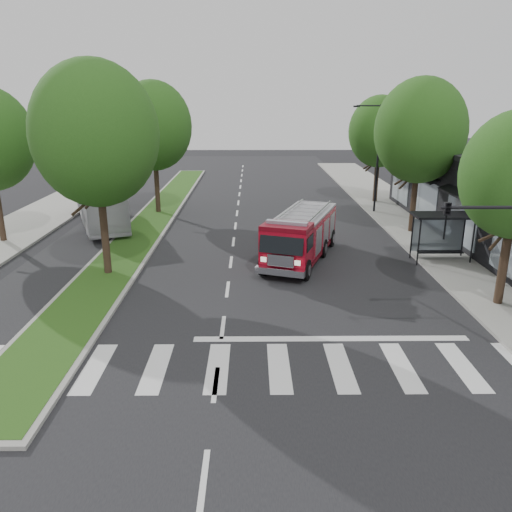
# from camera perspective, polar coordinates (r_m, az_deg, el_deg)

# --- Properties ---
(ground) EXTENTS (140.00, 140.00, 0.00)m
(ground) POSITION_cam_1_polar(r_m,az_deg,el_deg) (19.32, -3.82, -8.14)
(ground) COLOR black
(ground) RESTS_ON ground
(sidewalk_right) EXTENTS (5.00, 80.00, 0.15)m
(sidewalk_right) POSITION_cam_1_polar(r_m,az_deg,el_deg) (30.79, 21.20, 0.70)
(sidewalk_right) COLOR gray
(sidewalk_right) RESTS_ON ground
(median) EXTENTS (3.00, 50.00, 0.15)m
(median) POSITION_cam_1_polar(r_m,az_deg,el_deg) (37.03, -11.62, 4.23)
(median) COLOR gray
(median) RESTS_ON ground
(bus_shelter) EXTENTS (3.20, 1.60, 2.61)m
(bus_shelter) POSITION_cam_1_polar(r_m,az_deg,el_deg) (28.17, 20.51, 3.43)
(bus_shelter) COLOR black
(bus_shelter) RESTS_ON ground
(tree_right_mid) EXTENTS (5.60, 5.60, 9.72)m
(tree_right_mid) POSITION_cam_1_polar(r_m,az_deg,el_deg) (33.11, 18.27, 13.43)
(tree_right_mid) COLOR black
(tree_right_mid) RESTS_ON ground
(tree_right_far) EXTENTS (5.00, 5.00, 8.73)m
(tree_right_far) POSITION_cam_1_polar(r_m,az_deg,el_deg) (42.74, 13.94, 13.63)
(tree_right_far) COLOR black
(tree_right_far) RESTS_ON ground
(tree_median_near) EXTENTS (5.80, 5.80, 10.16)m
(tree_median_near) POSITION_cam_1_polar(r_m,az_deg,el_deg) (24.49, -17.89, 13.09)
(tree_median_near) COLOR black
(tree_median_near) RESTS_ON ground
(tree_median_far) EXTENTS (5.60, 5.60, 9.72)m
(tree_median_far) POSITION_cam_1_polar(r_m,az_deg,el_deg) (38.10, -11.65, 14.35)
(tree_median_far) COLOR black
(tree_median_far) RESTS_ON ground
(streetlight_right_far) EXTENTS (2.11, 0.20, 8.00)m
(streetlight_right_far) POSITION_cam_1_polar(r_m,az_deg,el_deg) (38.70, 13.55, 11.28)
(streetlight_right_far) COLOR black
(streetlight_right_far) RESTS_ON ground
(fire_engine) EXTENTS (4.93, 8.31, 2.77)m
(fire_engine) POSITION_cam_1_polar(r_m,az_deg,el_deg) (26.94, 5.14, 2.32)
(fire_engine) COLOR #620510
(fire_engine) RESTS_ON ground
(city_bus) EXTENTS (6.25, 10.70, 2.94)m
(city_bus) POSITION_cam_1_polar(r_m,az_deg,el_deg) (36.25, -17.40, 5.76)
(city_bus) COLOR silver
(city_bus) RESTS_ON ground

